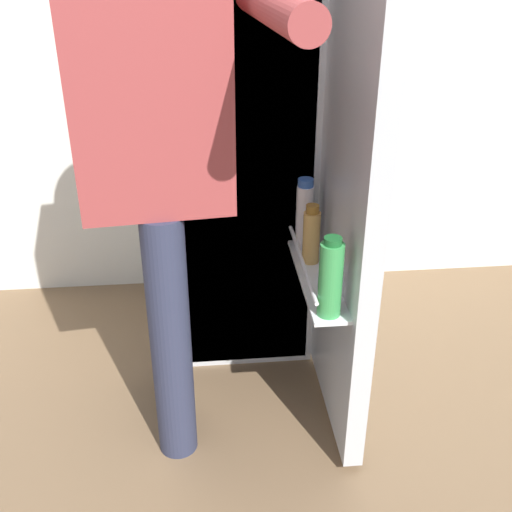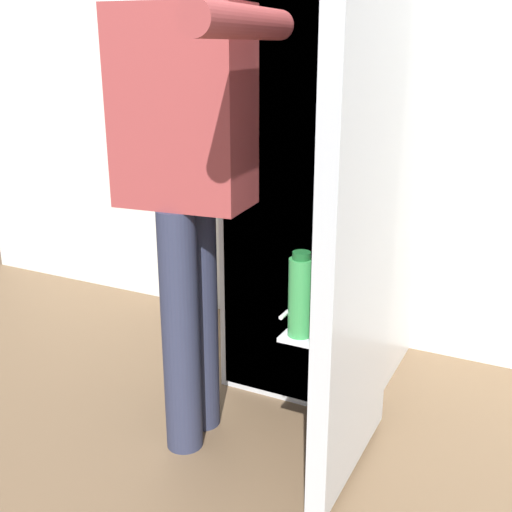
{
  "view_description": "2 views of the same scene",
  "coord_description": "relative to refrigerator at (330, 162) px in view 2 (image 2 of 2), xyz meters",
  "views": [
    {
      "loc": [
        -0.1,
        -1.63,
        1.47
      ],
      "look_at": [
        0.06,
        0.0,
        0.6
      ],
      "focal_mm": 43.19,
      "sensor_mm": 36.0,
      "label": 1
    },
    {
      "loc": [
        0.82,
        -1.66,
        1.27
      ],
      "look_at": [
        -0.02,
        0.02,
        0.64
      ],
      "focal_mm": 44.3,
      "sensor_mm": 36.0,
      "label": 2
    }
  ],
  "objects": [
    {
      "name": "person",
      "position": [
        -0.23,
        -0.6,
        0.1
      ],
      "size": [
        0.56,
        0.67,
        1.62
      ],
      "color": "#2D334C",
      "rests_on": "ground_plane"
    },
    {
      "name": "ground_plane",
      "position": [
        -0.03,
        -0.52,
        -0.86
      ],
      "size": [
        5.92,
        5.92,
        0.0
      ],
      "primitive_type": "plane",
      "color": "brown"
    },
    {
      "name": "kitchen_wall",
      "position": [
        -0.03,
        0.43,
        0.34
      ],
      "size": [
        4.4,
        0.1,
        2.42
      ],
      "primitive_type": "cube",
      "color": "silver",
      "rests_on": "ground_plane"
    },
    {
      "name": "refrigerator",
      "position": [
        0.0,
        0.0,
        0.0
      ],
      "size": [
        0.65,
        1.21,
        1.73
      ],
      "color": "silver",
      "rests_on": "ground_plane"
    }
  ]
}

